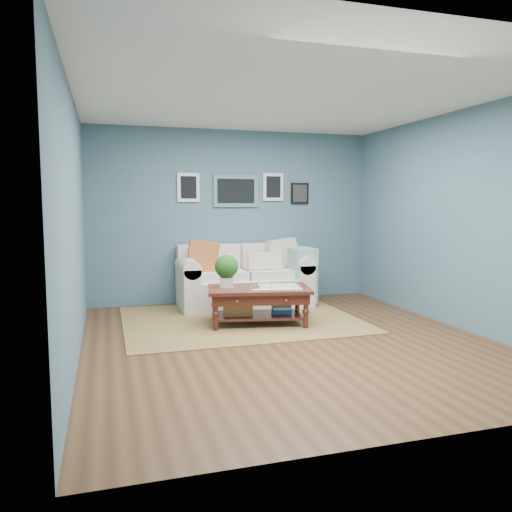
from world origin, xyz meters
name	(u,v)px	position (x,y,z in m)	size (l,w,h in m)	color
room_shell	(288,221)	(0.00, 0.06, 1.36)	(5.00, 5.02, 2.70)	brown
area_rug	(241,319)	(-0.26, 1.14, 0.01)	(3.07, 2.45, 0.01)	brown
loveseat	(249,278)	(0.12, 2.03, 0.42)	(2.02, 0.92, 1.04)	silver
coffee_table	(253,294)	(-0.16, 0.85, 0.40)	(1.41, 0.98, 0.90)	#37110F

